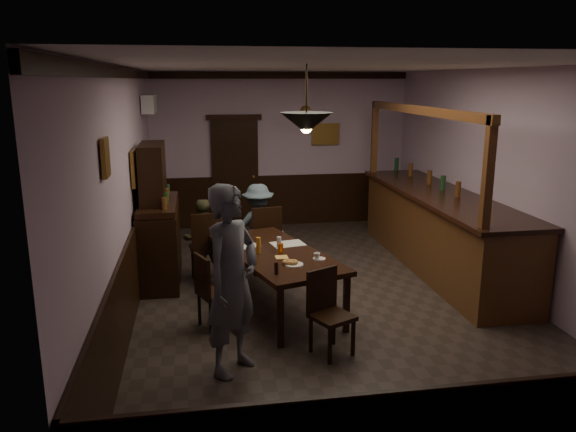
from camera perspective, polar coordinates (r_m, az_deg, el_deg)
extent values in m
cube|color=#2D2621|center=(7.63, 3.82, -8.25)|extent=(5.00, 8.00, 0.01)
cube|color=white|center=(7.08, 4.21, 14.94)|extent=(5.00, 8.00, 0.01)
cube|color=#C3A7C2|center=(11.09, -0.79, 6.73)|extent=(5.00, 0.01, 3.00)
cube|color=#C3A7C2|center=(3.58, 19.09, -9.05)|extent=(5.00, 0.01, 3.00)
cube|color=#C3A7C2|center=(7.06, -16.15, 2.20)|extent=(0.01, 8.00, 3.00)
cube|color=#C3A7C2|center=(8.15, 21.40, 3.27)|extent=(0.01, 8.00, 3.00)
cube|color=black|center=(7.04, -1.34, -3.84)|extent=(1.61, 2.40, 0.06)
cube|color=black|center=(6.14, -0.78, -10.28)|extent=(0.07, 0.07, 0.69)
cube|color=black|center=(6.52, 5.95, -8.88)|extent=(0.07, 0.07, 0.69)
cube|color=black|center=(7.91, -7.27, -4.83)|extent=(0.07, 0.07, 0.69)
cube|color=black|center=(8.21, -1.73, -4.03)|extent=(0.07, 0.07, 0.69)
cube|color=black|center=(8.15, -8.28, -3.27)|extent=(0.50, 0.50, 0.05)
cube|color=black|center=(7.88, -8.15, -1.67)|extent=(0.45, 0.09, 0.54)
cube|color=black|center=(8.43, -7.16, -4.47)|extent=(0.04, 0.04, 0.46)
cube|color=black|center=(8.38, -9.63, -4.66)|extent=(0.04, 0.04, 0.46)
cube|color=black|center=(8.08, -6.75, -5.25)|extent=(0.04, 0.04, 0.46)
cube|color=black|center=(8.04, -9.33, -5.45)|extent=(0.04, 0.04, 0.46)
cube|color=black|center=(8.47, -2.49, -2.52)|extent=(0.51, 0.51, 0.05)
cube|color=black|center=(8.20, -2.14, -0.96)|extent=(0.45, 0.11, 0.53)
cube|color=black|center=(8.75, -1.64, -3.68)|extent=(0.04, 0.04, 0.46)
cube|color=black|center=(8.66, -3.95, -3.89)|extent=(0.04, 0.04, 0.46)
cube|color=black|center=(8.42, -0.95, -4.39)|extent=(0.04, 0.04, 0.46)
cube|color=black|center=(8.33, -3.36, -4.61)|extent=(0.04, 0.04, 0.46)
cube|color=black|center=(5.99, 4.51, -10.18)|extent=(0.52, 0.52, 0.05)
cube|color=black|center=(6.02, 3.46, -7.45)|extent=(0.37, 0.21, 0.47)
cube|color=black|center=(5.88, 4.27, -13.01)|extent=(0.04, 0.04, 0.40)
cube|color=black|center=(6.07, 6.62, -12.18)|extent=(0.04, 0.04, 0.40)
cube|color=black|center=(6.10, 2.32, -11.95)|extent=(0.04, 0.04, 0.40)
cube|color=black|center=(6.29, 4.65, -11.19)|extent=(0.04, 0.04, 0.40)
cube|color=black|center=(6.67, -7.26, -7.76)|extent=(0.51, 0.51, 0.05)
cube|color=black|center=(6.51, -8.72, -6.00)|extent=(0.19, 0.37, 0.46)
cube|color=black|center=(6.68, -5.38, -9.67)|extent=(0.04, 0.04, 0.40)
cube|color=black|center=(6.94, -6.59, -8.79)|extent=(0.04, 0.04, 0.40)
cube|color=black|center=(6.56, -7.86, -10.21)|extent=(0.04, 0.04, 0.40)
cube|color=black|center=(6.82, -8.98, -9.28)|extent=(0.04, 0.04, 0.40)
imported|color=#595B65|center=(5.49, -5.71, -6.54)|extent=(0.80, 0.82, 1.90)
imported|color=brown|center=(8.31, -8.74, -2.26)|extent=(0.67, 0.59, 1.16)
imported|color=slate|center=(8.59, -3.05, -1.06)|extent=(0.88, 0.55, 1.32)
cube|color=silver|center=(7.26, -4.74, -3.06)|extent=(0.51, 0.45, 0.01)
cube|color=silver|center=(7.33, -0.01, -2.86)|extent=(0.47, 0.38, 0.01)
cube|color=#E3B653|center=(6.80, -0.65, -4.19)|extent=(0.19, 0.19, 0.00)
cylinder|color=white|center=(6.74, 3.19, -4.36)|extent=(0.15, 0.15, 0.01)
imported|color=white|center=(6.70, 2.95, -4.06)|extent=(0.10, 0.10, 0.07)
cylinder|color=white|center=(6.52, 0.61, -4.95)|extent=(0.22, 0.22, 0.01)
torus|color=#C68C47|center=(6.52, 0.00, -4.68)|extent=(0.13, 0.13, 0.04)
torus|color=#C68C47|center=(6.52, 0.47, -4.70)|extent=(0.13, 0.13, 0.04)
cylinder|color=orange|center=(6.96, -0.75, -3.29)|extent=(0.07, 0.07, 0.12)
cylinder|color=#BF721E|center=(6.94, -3.02, -2.99)|extent=(0.06, 0.06, 0.20)
cylinder|color=silver|center=(7.14, -0.92, -2.72)|extent=(0.06, 0.06, 0.15)
cylinder|color=black|center=(6.20, -1.19, -5.32)|extent=(0.04, 0.04, 0.14)
cube|color=black|center=(8.28, -12.85, -2.83)|extent=(0.54, 1.50, 1.07)
cube|color=black|center=(8.13, -13.07, 1.16)|extent=(0.51, 1.45, 0.09)
cube|color=black|center=(8.06, -13.59, 4.12)|extent=(0.32, 0.97, 0.86)
cube|color=#4B2914|center=(8.91, 15.14, -1.61)|extent=(0.92, 4.31, 1.13)
cube|color=black|center=(8.77, 15.25, 2.07)|extent=(1.03, 4.41, 0.06)
cube|color=#4B2914|center=(8.46, 13.35, 10.41)|extent=(0.10, 4.21, 0.12)
cube|color=#4B2914|center=(6.68, 19.78, 3.88)|extent=(0.10, 0.10, 1.33)
cube|color=#4B2914|center=(10.43, 8.83, 7.76)|extent=(0.10, 0.10, 1.33)
cube|color=black|center=(11.01, -5.39, 4.25)|extent=(0.90, 0.06, 2.10)
cube|color=white|center=(9.82, -13.92, 11.00)|extent=(0.20, 0.85, 0.30)
cube|color=olive|center=(5.39, -18.06, 5.67)|extent=(0.04, 0.28, 0.36)
cube|color=olive|center=(7.81, -15.31, 4.80)|extent=(0.04, 0.62, 0.48)
cube|color=olive|center=(11.19, 3.85, 8.30)|extent=(0.55, 0.04, 0.42)
cylinder|color=black|center=(6.00, 1.90, 12.31)|extent=(0.02, 0.02, 0.61)
cone|color=black|center=(6.02, 1.87, 9.43)|extent=(0.56, 0.56, 0.22)
sphere|color=#FFD88C|center=(6.02, 1.87, 8.96)|extent=(0.12, 0.12, 0.12)
cylinder|color=#BF8C3F|center=(8.92, 1.96, 12.44)|extent=(0.02, 0.02, 0.70)
cone|color=#BF8C3F|center=(8.93, 1.94, 10.20)|extent=(0.20, 0.20, 0.22)
sphere|color=#FFD88C|center=(8.93, 1.94, 9.88)|extent=(0.12, 0.12, 0.12)
cylinder|color=#BF8C3F|center=(10.07, 1.80, 12.58)|extent=(0.02, 0.02, 0.70)
cone|color=#BF8C3F|center=(10.09, 1.79, 10.59)|extent=(0.20, 0.20, 0.22)
sphere|color=#FFD88C|center=(10.09, 1.78, 10.31)|extent=(0.12, 0.12, 0.12)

